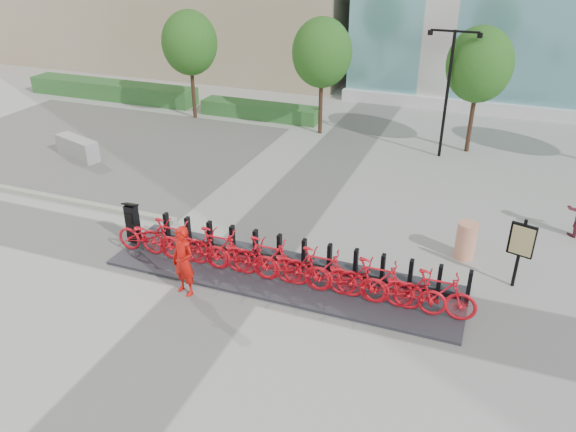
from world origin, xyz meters
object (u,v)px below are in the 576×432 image
(bike_0, at_px, (149,237))
(kiosk, at_px, (133,222))
(jersey_barrier, at_px, (78,148))
(construction_barrel, at_px, (466,240))
(map_sign, at_px, (521,243))
(worker_red, at_px, (183,261))

(bike_0, distance_m, kiosk, 0.98)
(bike_0, relative_size, jersey_barrier, 0.93)
(jersey_barrier, bearing_deg, bike_0, -19.72)
(bike_0, bearing_deg, construction_barrel, -69.34)
(construction_barrel, height_order, map_sign, map_sign)
(jersey_barrier, xyz_separation_m, map_sign, (16.78, -3.39, 0.87))
(bike_0, height_order, map_sign, map_sign)
(construction_barrel, distance_m, map_sign, 1.85)
(worker_red, distance_m, map_sign, 8.52)
(bike_0, bearing_deg, jersey_barrier, 52.16)
(bike_0, distance_m, jersey_barrier, 8.98)
(bike_0, bearing_deg, map_sign, -77.66)
(bike_0, xyz_separation_m, map_sign, (9.69, 2.12, 0.67))
(construction_barrel, distance_m, jersey_barrier, 15.62)
(worker_red, relative_size, map_sign, 0.97)
(bike_0, xyz_separation_m, worker_red, (1.87, -1.23, 0.32))
(worker_red, height_order, map_sign, map_sign)
(bike_0, xyz_separation_m, kiosk, (-0.86, 0.46, 0.07))
(bike_0, relative_size, kiosk, 1.61)
(construction_barrel, xyz_separation_m, jersey_barrier, (-15.44, 2.36, -0.12))
(kiosk, relative_size, jersey_barrier, 0.58)
(construction_barrel, bearing_deg, kiosk, -163.72)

